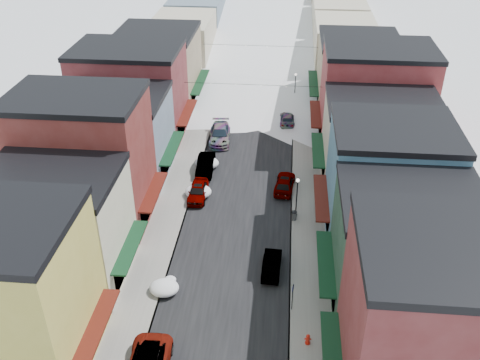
% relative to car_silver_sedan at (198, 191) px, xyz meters
% --- Properties ---
extents(road, '(10.00, 160.00, 0.01)m').
position_rel_car_silver_sedan_xyz_m(road, '(4.30, 35.26, -0.75)').
color(road, black).
rests_on(road, ground).
extents(sidewalk_left, '(3.20, 160.00, 0.15)m').
position_rel_car_silver_sedan_xyz_m(sidewalk_left, '(-2.30, 35.26, -0.68)').
color(sidewalk_left, gray).
rests_on(sidewalk_left, ground).
extents(sidewalk_right, '(3.20, 160.00, 0.15)m').
position_rel_car_silver_sedan_xyz_m(sidewalk_right, '(10.90, 35.26, -0.68)').
color(sidewalk_right, gray).
rests_on(sidewalk_right, ground).
extents(curb_left, '(0.10, 160.00, 0.15)m').
position_rel_car_silver_sedan_xyz_m(curb_left, '(-0.75, 35.26, -0.68)').
color(curb_left, slate).
rests_on(curb_left, ground).
extents(curb_right, '(0.10, 160.00, 0.15)m').
position_rel_car_silver_sedan_xyz_m(curb_right, '(9.35, 35.26, -0.68)').
color(curb_right, slate).
rests_on(curb_right, ground).
extents(bldg_l_yellow, '(11.30, 8.70, 11.50)m').
position_rel_car_silver_sedan_xyz_m(bldg_l_yellow, '(-8.90, -20.74, 5.00)').
color(bldg_l_yellow, '#D2C04D').
rests_on(bldg_l_yellow, ground).
extents(bldg_l_cream, '(11.30, 8.20, 9.50)m').
position_rel_car_silver_sedan_xyz_m(bldg_l_cream, '(-8.90, -12.24, 4.00)').
color(bldg_l_cream, beige).
rests_on(bldg_l_cream, ground).
extents(bldg_l_brick_near, '(12.30, 8.20, 12.50)m').
position_rel_car_silver_sedan_xyz_m(bldg_l_brick_near, '(-9.40, -4.24, 5.50)').
color(bldg_l_brick_near, maroon).
rests_on(bldg_l_brick_near, ground).
extents(bldg_l_grayblue, '(11.30, 9.20, 9.00)m').
position_rel_car_silver_sedan_xyz_m(bldg_l_grayblue, '(-8.89, 4.26, 3.75)').
color(bldg_l_grayblue, gray).
rests_on(bldg_l_grayblue, ground).
extents(bldg_l_brick_far, '(13.30, 9.20, 11.00)m').
position_rel_car_silver_sedan_xyz_m(bldg_l_brick_far, '(-9.90, 13.26, 4.75)').
color(bldg_l_brick_far, maroon).
rests_on(bldg_l_brick_far, ground).
extents(bldg_l_tan, '(11.30, 11.20, 10.00)m').
position_rel_car_silver_sedan_xyz_m(bldg_l_tan, '(-8.90, 23.26, 4.25)').
color(bldg_l_tan, '#927F60').
rests_on(bldg_l_tan, ground).
extents(bldg_r_brick_near, '(12.30, 9.20, 12.50)m').
position_rel_car_silver_sedan_xyz_m(bldg_r_brick_near, '(17.99, -21.74, 5.50)').
color(bldg_r_brick_near, maroon).
rests_on(bldg_r_brick_near, ground).
extents(bldg_r_green, '(11.30, 9.20, 9.50)m').
position_rel_car_silver_sedan_xyz_m(bldg_r_green, '(17.49, -12.74, 4.00)').
color(bldg_r_green, '#1C3A29').
rests_on(bldg_r_green, ground).
extents(bldg_r_blue, '(11.30, 9.20, 10.50)m').
position_rel_car_silver_sedan_xyz_m(bldg_r_blue, '(17.49, -3.74, 4.50)').
color(bldg_r_blue, '#3B6A86').
rests_on(bldg_r_blue, ground).
extents(bldg_r_cream, '(12.30, 9.20, 9.00)m').
position_rel_car_silver_sedan_xyz_m(bldg_r_cream, '(17.99, 5.26, 3.75)').
color(bldg_r_cream, '#BBB697').
rests_on(bldg_r_cream, ground).
extents(bldg_r_brick_far, '(13.30, 9.20, 11.50)m').
position_rel_car_silver_sedan_xyz_m(bldg_r_brick_far, '(18.49, 14.26, 5.00)').
color(bldg_r_brick_far, maroon).
rests_on(bldg_r_brick_far, ground).
extents(bldg_r_tan, '(11.30, 11.20, 9.50)m').
position_rel_car_silver_sedan_xyz_m(bldg_r_tan, '(17.49, 24.26, 4.00)').
color(bldg_r_tan, '#8E7E5D').
rests_on(bldg_r_tan, ground).
extents(distant_blocks, '(34.00, 55.00, 8.00)m').
position_rel_car_silver_sedan_xyz_m(distant_blocks, '(4.30, 58.26, 3.25)').
color(distant_blocks, gray).
rests_on(distant_blocks, ground).
extents(overhead_cables, '(16.40, 15.04, 0.04)m').
position_rel_car_silver_sedan_xyz_m(overhead_cables, '(4.30, 22.76, 5.45)').
color(overhead_cables, black).
rests_on(overhead_cables, ground).
extents(car_silver_sedan, '(1.79, 4.43, 1.51)m').
position_rel_car_silver_sedan_xyz_m(car_silver_sedan, '(0.00, 0.00, 0.00)').
color(car_silver_sedan, gray).
rests_on(car_silver_sedan, ground).
extents(car_dark_hatch, '(1.86, 4.93, 1.61)m').
position_rel_car_silver_sedan_xyz_m(car_dark_hatch, '(-0.00, 5.19, 0.05)').
color(car_dark_hatch, black).
rests_on(car_dark_hatch, ground).
extents(car_silver_wagon, '(2.87, 6.09, 1.72)m').
position_rel_car_silver_sedan_xyz_m(car_silver_wagon, '(0.65, 12.53, 0.11)').
color(car_silver_wagon, '#999CA1').
rests_on(car_silver_wagon, ground).
extents(car_green_sedan, '(1.60, 4.22, 1.37)m').
position_rel_car_silver_sedan_xyz_m(car_green_sedan, '(7.80, -10.37, -0.07)').
color(car_green_sedan, black).
rests_on(car_green_sedan, ground).
extents(car_gray_suv, '(2.36, 4.84, 1.59)m').
position_rel_car_silver_sedan_xyz_m(car_gray_suv, '(8.60, 2.29, 0.04)').
color(car_gray_suv, gray).
rests_on(car_gray_suv, ground).
extents(car_black_sedan, '(1.97, 4.63, 1.33)m').
position_rel_car_silver_sedan_xyz_m(car_black_sedan, '(8.60, 17.97, -0.09)').
color(car_black_sedan, black).
rests_on(car_black_sedan, ground).
extents(car_lane_silver, '(2.09, 4.70, 1.57)m').
position_rel_car_silver_sedan_xyz_m(car_lane_silver, '(2.93, 37.37, 0.03)').
color(car_lane_silver, '#ACB0B5').
rests_on(car_lane_silver, ground).
extents(car_lane_white, '(2.82, 5.49, 1.48)m').
position_rel_car_silver_sedan_xyz_m(car_lane_white, '(5.37, 50.50, -0.01)').
color(car_lane_white, silver).
rests_on(car_lane_white, ground).
extents(fire_hydrant, '(0.49, 0.37, 0.84)m').
position_rel_car_silver_sedan_xyz_m(fire_hydrant, '(10.64, -17.97, -0.22)').
color(fire_hydrant, red).
rests_on(fire_hydrant, sidewalk_right).
extents(parking_sign, '(0.14, 0.33, 2.48)m').
position_rel_car_silver_sedan_xyz_m(parking_sign, '(9.50, -14.77, 0.84)').
color(parking_sign, black).
rests_on(parking_sign, sidewalk_right).
extents(trash_can, '(0.52, 0.52, 0.89)m').
position_rel_car_silver_sedan_xyz_m(trash_can, '(9.59, -3.15, -0.15)').
color(trash_can, '#595B5E').
rests_on(trash_can, sidewalk_right).
extents(streetlamp_near, '(0.34, 0.34, 4.04)m').
position_rel_car_silver_sedan_xyz_m(streetlamp_near, '(9.75, -2.38, 1.94)').
color(streetlamp_near, black).
rests_on(streetlamp_near, sidewalk_right).
extents(streetlamp_far, '(0.34, 0.34, 4.04)m').
position_rel_car_silver_sedan_xyz_m(streetlamp_far, '(9.50, 25.08, 1.94)').
color(streetlamp_far, black).
rests_on(streetlamp_far, sidewalk_right).
extents(planter_far, '(0.47, 0.47, 0.59)m').
position_rel_car_silver_sedan_xyz_m(planter_far, '(11.85, -12.13, -0.31)').
color(planter_far, '#315426').
rests_on(planter_far, sidewalk_right).
extents(snow_pile_near, '(2.33, 2.63, 0.99)m').
position_rel_car_silver_sedan_xyz_m(snow_pile_near, '(-0.47, -13.62, -0.28)').
color(snow_pile_near, white).
rests_on(snow_pile_near, ground).
extents(snow_pile_mid, '(2.66, 2.84, 1.13)m').
position_rel_car_silver_sedan_xyz_m(snow_pile_mid, '(0.01, 0.29, -0.22)').
color(snow_pile_mid, white).
rests_on(snow_pile_mid, ground).
extents(snow_pile_far, '(2.65, 2.83, 1.12)m').
position_rel_car_silver_sedan_xyz_m(snow_pile_far, '(0.01, 6.14, -0.22)').
color(snow_pile_far, white).
rests_on(snow_pile_far, ground).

